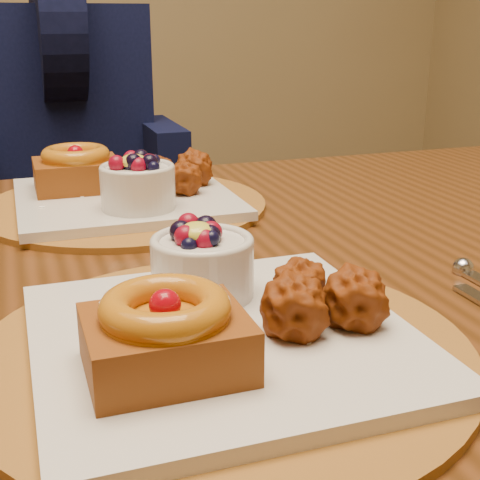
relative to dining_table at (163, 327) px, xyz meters
name	(u,v)px	position (x,y,z in m)	size (l,w,h in m)	color
dining_table	(163,327)	(0.00, 0.00, 0.00)	(1.60, 0.90, 0.76)	#3D200B
place_setting_near	(218,324)	(0.00, -0.22, 0.10)	(0.38, 0.38, 0.09)	brown
place_setting_far	(123,190)	(0.00, 0.21, 0.10)	(0.38, 0.38, 0.09)	brown
chair_far	(56,237)	(-0.06, 0.99, -0.19)	(0.50, 0.50, 0.87)	black
diner	(61,86)	(-0.01, 0.99, 0.17)	(0.49, 0.48, 0.80)	black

